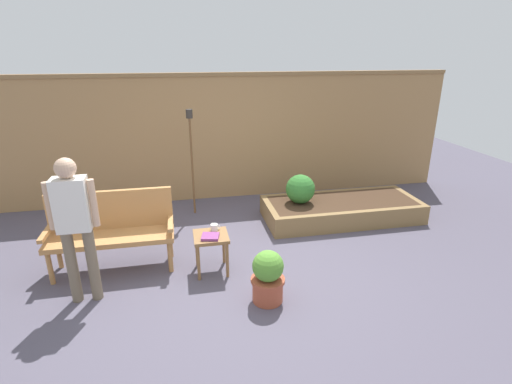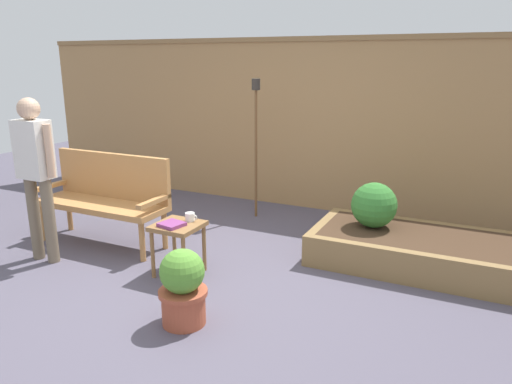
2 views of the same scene
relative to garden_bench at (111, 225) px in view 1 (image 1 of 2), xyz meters
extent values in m
plane|color=#514C5B|center=(1.49, -0.47, -0.54)|extent=(14.00, 14.00, 0.00)
cube|color=#A37A4C|center=(1.49, 2.13, 0.51)|extent=(8.40, 0.10, 2.10)
cube|color=olive|center=(1.49, 2.13, 1.59)|extent=(8.40, 0.14, 0.06)
cylinder|color=#B77F47|center=(0.66, 0.08, -0.34)|extent=(0.06, 0.06, 0.40)
cylinder|color=#B77F47|center=(0.66, -0.28, -0.34)|extent=(0.06, 0.06, 0.40)
cylinder|color=#B77F47|center=(-0.66, 0.08, -0.34)|extent=(0.06, 0.06, 0.40)
cylinder|color=#B77F47|center=(-0.66, -0.28, -0.34)|extent=(0.06, 0.06, 0.40)
cube|color=#B77F47|center=(0.00, -0.10, -0.11)|extent=(1.44, 0.48, 0.06)
cube|color=#B77F47|center=(0.00, 0.11, 0.16)|extent=(1.44, 0.06, 0.48)
cube|color=#B77F47|center=(-0.69, -0.10, 0.02)|extent=(0.06, 0.48, 0.04)
cube|color=#B77F47|center=(0.69, -0.10, 0.02)|extent=(0.06, 0.48, 0.04)
cylinder|color=olive|center=(1.31, -0.20, -0.32)|extent=(0.04, 0.04, 0.44)
cylinder|color=olive|center=(1.31, -0.53, -0.32)|extent=(0.04, 0.04, 0.44)
cylinder|color=olive|center=(0.98, -0.20, -0.32)|extent=(0.04, 0.04, 0.44)
cylinder|color=olive|center=(0.98, -0.53, -0.32)|extent=(0.04, 0.04, 0.44)
cube|color=olive|center=(1.14, -0.37, -0.08)|extent=(0.40, 0.40, 0.04)
cylinder|color=white|center=(1.20, -0.25, -0.03)|extent=(0.09, 0.09, 0.08)
torus|color=white|center=(1.25, -0.25, -0.03)|extent=(0.05, 0.01, 0.05)
cube|color=#7F3875|center=(1.13, -0.44, -0.05)|extent=(0.23, 0.22, 0.03)
cylinder|color=#A84C33|center=(1.66, -1.07, -0.43)|extent=(0.32, 0.32, 0.23)
cylinder|color=#A84C33|center=(1.66, -1.07, -0.29)|extent=(0.36, 0.36, 0.04)
sphere|color=#569333|center=(1.66, -1.07, -0.13)|extent=(0.33, 0.33, 0.33)
cube|color=olive|center=(3.28, 0.32, -0.39)|extent=(2.40, 0.09, 0.30)
cube|color=olive|center=(3.28, 1.23, -0.39)|extent=(2.40, 0.09, 0.30)
cube|color=olive|center=(2.13, 0.78, -0.39)|extent=(0.09, 0.82, 0.30)
cube|color=olive|center=(4.44, 0.78, -0.39)|extent=(0.09, 0.82, 0.30)
cube|color=#422D1E|center=(3.28, 0.78, -0.39)|extent=(2.22, 0.82, 0.30)
cylinder|color=brown|center=(2.61, 0.83, -0.21)|extent=(0.04, 0.04, 0.06)
sphere|color=#33752D|center=(2.61, 0.83, -0.02)|extent=(0.44, 0.44, 0.44)
cylinder|color=brown|center=(1.04, 1.45, 0.23)|extent=(0.03, 0.03, 1.54)
cylinder|color=#332D28|center=(1.04, 1.45, 1.06)|extent=(0.10, 0.10, 0.13)
cylinder|color=#70604C|center=(-0.11, -0.66, -0.13)|extent=(0.11, 0.11, 0.82)
cylinder|color=#70604C|center=(-0.31, -0.66, -0.13)|extent=(0.11, 0.11, 0.82)
cube|color=silver|center=(-0.21, -0.66, 0.55)|extent=(0.32, 0.20, 0.54)
cylinder|color=tan|center=(-0.01, -0.66, 0.55)|extent=(0.07, 0.07, 0.49)
cylinder|color=tan|center=(-0.41, -0.66, 0.55)|extent=(0.07, 0.07, 0.49)
sphere|color=tan|center=(-0.21, -0.66, 0.92)|extent=(0.20, 0.20, 0.20)
camera|label=1|loc=(0.85, -4.44, 1.96)|focal=27.14mm
camera|label=2|loc=(3.54, -3.74, 1.34)|focal=34.14mm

